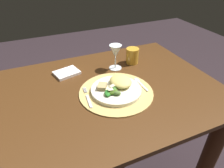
{
  "coord_description": "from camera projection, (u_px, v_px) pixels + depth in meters",
  "views": [
    {
      "loc": [
        -0.31,
        -0.77,
        1.33
      ],
      "look_at": [
        0.02,
        0.0,
        0.77
      ],
      "focal_mm": 32.17,
      "sensor_mm": 36.0,
      "label": 1
    }
  ],
  "objects": [
    {
      "name": "dining_table",
      "position": [
        108.0,
        117.0,
        1.12
      ],
      "size": [
        1.13,
        0.83,
        0.75
      ],
      "color": "#4A2B13",
      "rests_on": "ground"
    },
    {
      "name": "placemat",
      "position": [
        116.0,
        92.0,
        0.98
      ],
      "size": [
        0.36,
        0.36,
        0.01
      ],
      "primitive_type": "cylinder",
      "color": "tan",
      "rests_on": "dining_table"
    },
    {
      "name": "dinner_plate",
      "position": [
        116.0,
        90.0,
        0.97
      ],
      "size": [
        0.24,
        0.24,
        0.02
      ],
      "primitive_type": "cylinder",
      "color": "silver",
      "rests_on": "placemat"
    },
    {
      "name": "pasta_serving",
      "position": [
        121.0,
        81.0,
        0.99
      ],
      "size": [
        0.11,
        0.12,
        0.04
      ],
      "primitive_type": "ellipsoid",
      "rotation": [
        0.0,
        0.0,
        1.58
      ],
      "color": "#E1CC6B",
      "rests_on": "dinner_plate"
    },
    {
      "name": "salad_greens",
      "position": [
        112.0,
        92.0,
        0.93
      ],
      "size": [
        0.08,
        0.08,
        0.03
      ],
      "color": "#2A7B2E",
      "rests_on": "dinner_plate"
    },
    {
      "name": "bread_piece",
      "position": [
        102.0,
        86.0,
        0.97
      ],
      "size": [
        0.06,
        0.06,
        0.02
      ],
      "primitive_type": "cube",
      "rotation": [
        0.0,
        0.0,
        1.02
      ],
      "color": "tan",
      "rests_on": "dinner_plate"
    },
    {
      "name": "fork",
      "position": [
        88.0,
        98.0,
        0.93
      ],
      "size": [
        0.03,
        0.16,
        0.0
      ],
      "color": "silver",
      "rests_on": "placemat"
    },
    {
      "name": "spoon",
      "position": [
        139.0,
        82.0,
        1.04
      ],
      "size": [
        0.03,
        0.13,
        0.01
      ],
      "color": "silver",
      "rests_on": "placemat"
    },
    {
      "name": "napkin",
      "position": [
        67.0,
        73.0,
        1.13
      ],
      "size": [
        0.15,
        0.13,
        0.02
      ],
      "primitive_type": "cube",
      "rotation": [
        0.0,
        0.0,
        0.25
      ],
      "color": "white",
      "rests_on": "dining_table"
    },
    {
      "name": "wine_glass",
      "position": [
        115.0,
        53.0,
        1.13
      ],
      "size": [
        0.07,
        0.07,
        0.15
      ],
      "color": "silver",
      "rests_on": "dining_table"
    },
    {
      "name": "amber_tumbler",
      "position": [
        132.0,
        56.0,
        1.22
      ],
      "size": [
        0.08,
        0.08,
        0.09
      ],
      "primitive_type": "cylinder",
      "color": "gold",
      "rests_on": "dining_table"
    }
  ]
}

